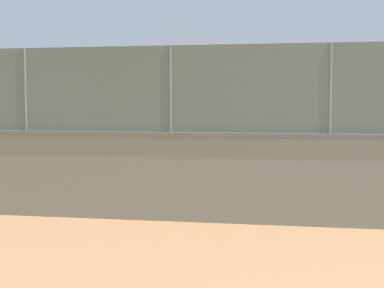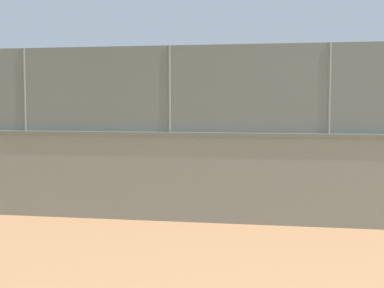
% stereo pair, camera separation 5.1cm
% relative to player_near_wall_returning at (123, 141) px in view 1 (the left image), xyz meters
% --- Properties ---
extents(ground_plane, '(260.00, 260.00, 0.00)m').
position_rel_player_near_wall_returning_xyz_m(ground_plane, '(-3.87, 0.32, -0.86)').
color(ground_plane, tan).
extents(perimeter_wall, '(32.31, 0.55, 1.83)m').
position_rel_player_near_wall_returning_xyz_m(perimeter_wall, '(-1.14, 10.41, 0.06)').
color(perimeter_wall, gray).
rests_on(perimeter_wall, ground_plane).
extents(fence_panel_on_wall, '(31.73, 0.26, 1.75)m').
position_rel_player_near_wall_returning_xyz_m(fence_panel_on_wall, '(-1.14, 10.41, 1.84)').
color(fence_panel_on_wall, slate).
rests_on(fence_panel_on_wall, perimeter_wall).
extents(player_near_wall_returning, '(1.09, 0.81, 1.48)m').
position_rel_player_near_wall_returning_xyz_m(player_near_wall_returning, '(0.00, 0.00, 0.00)').
color(player_near_wall_returning, '#591919').
rests_on(player_near_wall_returning, ground_plane).
extents(player_at_service_line, '(0.74, 1.23, 1.73)m').
position_rel_player_near_wall_returning_xyz_m(player_at_service_line, '(-9.85, 1.25, 0.16)').
color(player_at_service_line, '#B2B2B2').
rests_on(player_at_service_line, ground_plane).
extents(sports_ball, '(0.17, 0.17, 0.17)m').
position_rel_player_near_wall_returning_xyz_m(sports_ball, '(0.60, 0.89, -0.78)').
color(sports_ball, '#3399D8').
rests_on(sports_ball, ground_plane).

